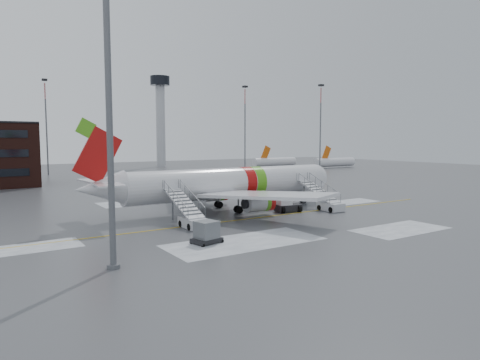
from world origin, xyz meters
TOP-DOWN VIEW (x-y plane):
  - ground at (0.00, 0.00)m, footprint 260.00×260.00m
  - airliner at (1.16, 5.26)m, footprint 35.03×32.97m
  - airstair_fwd at (12.26, -1.28)m, footprint 2.05×7.70m
  - airstair_aft at (-7.00, -1.28)m, footprint 2.05×7.70m
  - pushback_tug at (7.14, 0.40)m, footprint 3.45×2.85m
  - uld_container at (-8.98, -8.53)m, footprint 2.68×2.19m
  - light_mast_near at (-17.88, -11.39)m, footprint 1.20×1.20m
  - control_tower at (30.00, 95.00)m, footprint 6.40×6.40m
  - light_mast_far_ne at (42.00, 62.00)m, footprint 1.20×1.20m
  - light_mast_far_n at (-8.00, 78.00)m, footprint 1.20×1.20m
  - light_mast_far_e at (58.00, 48.00)m, footprint 1.20×1.20m
  - distant_aircraft at (62.50, 64.00)m, footprint 35.00×18.00m

SIDE VIEW (x-z plane):
  - ground at x=0.00m, z-range 0.00..0.00m
  - distant_aircraft at x=62.50m, z-range -4.00..4.00m
  - pushback_tug at x=7.14m, z-range -0.11..1.71m
  - uld_container at x=-8.98m, z-range -0.06..1.88m
  - airstair_fwd at x=12.26m, z-range -0.68..2.81m
  - airstair_aft at x=-7.00m, z-range -0.68..2.81m
  - airliner at x=1.16m, z-range -2.17..9.01m
  - light_mast_near at x=-17.88m, z-range 0.43..26.57m
  - light_mast_far_ne at x=42.00m, z-range 1.71..25.96m
  - light_mast_far_n at x=-8.00m, z-range 1.71..25.96m
  - light_mast_far_e at x=58.00m, z-range 1.71..25.96m
  - control_tower at x=30.00m, z-range 3.75..33.75m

